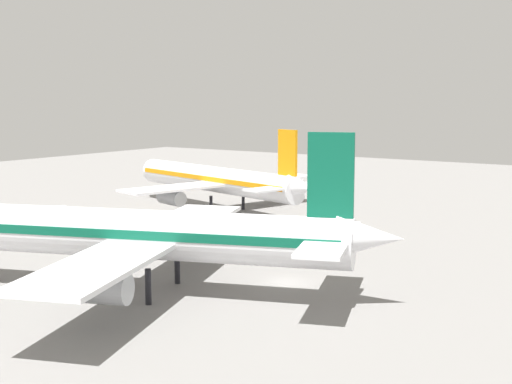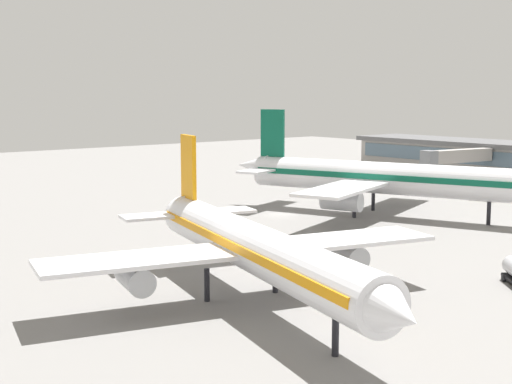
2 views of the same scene
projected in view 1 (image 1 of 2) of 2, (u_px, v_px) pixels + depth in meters
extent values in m
plane|color=gray|center=(287.00, 282.00, 74.87)|extent=(288.00, 288.00, 0.00)
cylinder|color=white|center=(129.00, 233.00, 70.68)|extent=(43.55, 20.21, 4.91)
cone|color=white|center=(370.00, 238.00, 64.93)|extent=(7.13, 5.83, 3.93)
cube|color=#0C593F|center=(129.00, 230.00, 70.63)|extent=(41.91, 19.67, 0.88)
cube|color=white|center=(150.00, 239.00, 70.22)|extent=(21.52, 42.24, 0.44)
cylinder|color=#A5A8AD|center=(96.00, 287.00, 59.02)|extent=(6.38, 4.56, 2.70)
cylinder|color=#A5A8AD|center=(190.00, 234.00, 81.87)|extent=(6.38, 4.56, 2.70)
cube|color=white|center=(330.00, 238.00, 65.84)|extent=(9.68, 17.29, 0.35)
cube|color=#0C593F|center=(331.00, 175.00, 65.05)|extent=(4.20, 1.99, 7.86)
cylinder|color=black|center=(148.00, 287.00, 66.61)|extent=(0.59, 0.59, 3.44)
cylinder|color=black|center=(177.00, 267.00, 74.17)|extent=(0.59, 0.59, 3.44)
cylinder|color=white|center=(216.00, 179.00, 122.02)|extent=(39.52, 14.27, 4.37)
cone|color=white|center=(149.00, 170.00, 137.84)|extent=(5.27, 5.12, 4.15)
cone|color=white|center=(303.00, 188.00, 106.11)|extent=(6.17, 4.76, 3.49)
cube|color=orange|center=(216.00, 178.00, 121.98)|extent=(38.00, 13.95, 0.79)
cube|color=white|center=(223.00, 183.00, 120.59)|extent=(15.69, 38.10, 0.39)
cylinder|color=#A5A8AD|center=(171.00, 198.00, 113.93)|extent=(5.60, 3.63, 2.40)
cylinder|color=#A5A8AD|center=(269.00, 187.00, 127.67)|extent=(5.60, 3.63, 2.40)
cube|color=white|center=(287.00, 187.00, 108.60)|extent=(7.26, 15.50, 0.31)
cube|color=orange|center=(288.00, 153.00, 107.90)|extent=(3.81, 1.42, 6.99)
cylinder|color=black|center=(170.00, 193.00, 132.91)|extent=(0.52, 0.52, 3.06)
cylinder|color=black|center=(211.00, 205.00, 117.87)|extent=(0.52, 0.52, 3.06)
cylinder|color=black|center=(243.00, 201.00, 122.42)|extent=(0.52, 0.52, 3.06)
cube|color=black|center=(60.00, 220.00, 109.41)|extent=(6.05, 5.50, 0.30)
cube|color=white|center=(60.00, 211.00, 111.43)|extent=(2.60, 2.61, 1.60)
cube|color=#3F596B|center=(60.00, 209.00, 112.16)|extent=(1.09, 1.27, 0.90)
cylinder|color=#B7B7BC|center=(60.00, 214.00, 108.41)|extent=(4.61, 4.27, 1.80)
cylinder|color=black|center=(54.00, 219.00, 111.28)|extent=(0.81, 0.74, 0.80)
cylinder|color=black|center=(66.00, 218.00, 111.79)|extent=(0.81, 0.74, 0.80)
cylinder|color=black|center=(54.00, 223.00, 107.07)|extent=(0.81, 0.74, 0.80)
cylinder|color=black|center=(67.00, 223.00, 107.58)|extent=(0.81, 0.74, 0.80)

